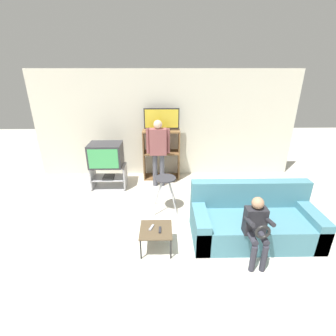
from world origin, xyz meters
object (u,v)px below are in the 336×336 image
(television_main, at_px, (106,155))
(remote_control_white, at_px, (152,227))
(remote_control_black, at_px, (160,230))
(person_seated_child, at_px, (257,226))
(television_flat, at_px, (162,120))
(folding_stool, at_px, (166,183))
(media_shelf, at_px, (161,154))
(person_standing_adult, at_px, (158,147))
(tv_stand, at_px, (109,177))
(couch, at_px, (253,221))
(snack_table, at_px, (156,231))

(television_main, bearing_deg, remote_control_white, -62.30)
(remote_control_black, bearing_deg, person_seated_child, -7.94)
(television_flat, relative_size, folding_stool, 1.19)
(media_shelf, xyz_separation_m, folding_stool, (0.09, -1.51, -0.05))
(remote_control_black, height_order, person_standing_adult, person_standing_adult)
(tv_stand, height_order, remote_control_white, tv_stand)
(media_shelf, bearing_deg, person_standing_adult, -98.20)
(person_seated_child, bearing_deg, television_flat, 114.48)
(couch, relative_size, person_standing_adult, 1.27)
(folding_stool, distance_m, snack_table, 1.17)
(television_main, distance_m, television_flat, 1.52)
(media_shelf, relative_size, person_seated_child, 1.24)
(folding_stool, relative_size, person_seated_child, 0.70)
(media_shelf, relative_size, television_flat, 1.48)
(television_main, height_order, remote_control_black, television_main)
(snack_table, bearing_deg, television_flat, 88.16)
(media_shelf, relative_size, person_standing_adult, 0.78)
(folding_stool, relative_size, couch, 0.35)
(snack_table, bearing_deg, television_main, 118.77)
(tv_stand, relative_size, person_standing_adult, 0.50)
(television_main, xyz_separation_m, folding_stool, (1.33, -1.00, -0.23))
(snack_table, bearing_deg, person_standing_adult, 89.86)
(television_main, height_order, folding_stool, television_main)
(television_flat, xyz_separation_m, person_seated_child, (1.33, -2.92, -0.89))
(television_flat, xyz_separation_m, snack_table, (-0.09, -2.67, -1.15))
(person_standing_adult, bearing_deg, television_flat, 80.44)
(remote_control_black, bearing_deg, television_main, 121.05)
(television_main, relative_size, snack_table, 1.48)
(television_flat, xyz_separation_m, couch, (1.50, -2.39, -1.19))
(folding_stool, relative_size, remote_control_black, 4.84)
(couch, bearing_deg, folding_stool, 149.20)
(snack_table, xyz_separation_m, person_seated_child, (1.42, -0.25, 0.26))
(folding_stool, xyz_separation_m, remote_control_white, (-0.23, -1.10, -0.21))
(remote_control_white, bearing_deg, remote_control_black, -5.03)
(snack_table, height_order, person_seated_child, person_seated_child)
(media_shelf, height_order, snack_table, media_shelf)
(folding_stool, relative_size, snack_table, 1.43)
(television_flat, bearing_deg, media_shelf, -125.35)
(remote_control_black, distance_m, person_standing_adult, 2.30)
(tv_stand, height_order, television_flat, television_flat)
(tv_stand, bearing_deg, remote_control_white, -62.78)
(television_flat, height_order, remote_control_white, television_flat)
(television_flat, distance_m, folding_stool, 1.78)
(media_shelf, bearing_deg, couch, -57.31)
(tv_stand, distance_m, person_seated_child, 3.51)
(television_main, relative_size, media_shelf, 0.59)
(folding_stool, distance_m, person_standing_adult, 1.13)
(television_flat, xyz_separation_m, person_standing_adult, (-0.08, -0.48, -0.52))
(television_flat, relative_size, person_standing_adult, 0.53)
(television_flat, relative_size, person_seated_child, 0.84)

